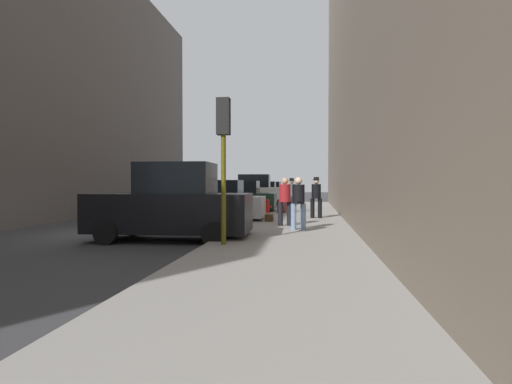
% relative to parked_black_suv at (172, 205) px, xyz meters
% --- Properties ---
extents(ground_plane, '(120.00, 120.00, 0.00)m').
position_rel_parked_black_suv_xyz_m(ground_plane, '(-2.65, 1.21, -1.03)').
color(ground_plane, '#38383A').
extents(sidewalk, '(4.00, 40.00, 0.15)m').
position_rel_parked_black_suv_xyz_m(sidewalk, '(3.35, 1.21, -0.96)').
color(sidewalk, gray).
rests_on(sidewalk, ground_plane).
extents(parked_black_suv, '(4.65, 2.16, 2.25)m').
position_rel_parked_black_suv_xyz_m(parked_black_suv, '(0.00, 0.00, 0.00)').
color(parked_black_suv, black).
rests_on(parked_black_suv, ground_plane).
extents(parked_silver_sedan, '(4.23, 2.11, 1.79)m').
position_rel_parked_black_suv_xyz_m(parked_silver_sedan, '(0.00, 5.23, -0.18)').
color(parked_silver_sedan, '#B7BABF').
rests_on(parked_silver_sedan, ground_plane).
extents(parked_dark_green_sedan, '(4.22, 2.10, 1.79)m').
position_rel_parked_black_suv_xyz_m(parked_dark_green_sedan, '(0.00, 10.74, -0.18)').
color(parked_dark_green_sedan, '#193828').
rests_on(parked_dark_green_sedan, ground_plane).
extents(parked_white_van, '(4.66, 2.17, 2.25)m').
position_rel_parked_black_suv_xyz_m(parked_white_van, '(-0.00, 16.03, 0.00)').
color(parked_white_van, silver).
rests_on(parked_white_van, ground_plane).
extents(parked_gray_coupe, '(4.22, 2.10, 1.79)m').
position_rel_parked_black_suv_xyz_m(parked_gray_coupe, '(0.00, 21.50, -0.18)').
color(parked_gray_coupe, slate).
rests_on(parked_gray_coupe, ground_plane).
extents(parked_red_hatchback, '(4.27, 2.19, 1.79)m').
position_rel_parked_black_suv_xyz_m(parked_red_hatchback, '(0.00, 26.68, -0.18)').
color(parked_red_hatchback, '#B2191E').
rests_on(parked_red_hatchback, ground_plane).
extents(fire_hydrant, '(0.42, 0.22, 0.70)m').
position_rel_parked_black_suv_xyz_m(fire_hydrant, '(1.80, 9.09, -0.54)').
color(fire_hydrant, red).
rests_on(fire_hydrant, sidewalk).
extents(traffic_light, '(0.32, 0.32, 3.60)m').
position_rel_parked_black_suv_xyz_m(traffic_light, '(1.85, -1.45, 1.73)').
color(traffic_light, '#514C0F').
rests_on(traffic_light, sidewalk).
extents(pedestrian_with_beanie, '(0.52, 0.45, 1.78)m').
position_rel_parked_black_suv_xyz_m(pedestrian_with_beanie, '(2.98, 10.03, 0.10)').
color(pedestrian_with_beanie, '#333338').
rests_on(pedestrian_with_beanie, sidewalk).
extents(pedestrian_with_fedora, '(0.51, 0.42, 1.78)m').
position_rel_parked_black_suv_xyz_m(pedestrian_with_fedora, '(4.22, 6.40, 0.10)').
color(pedestrian_with_fedora, black).
rests_on(pedestrian_with_fedora, sidewalk).
extents(pedestrian_in_jeans, '(0.53, 0.49, 1.71)m').
position_rel_parked_black_suv_xyz_m(pedestrian_in_jeans, '(3.58, 1.97, 0.07)').
color(pedestrian_in_jeans, '#728CB2').
rests_on(pedestrian_in_jeans, sidewalk).
extents(pedestrian_in_red_jacket, '(0.53, 0.48, 1.71)m').
position_rel_parked_black_suv_xyz_m(pedestrian_in_red_jacket, '(3.07, 3.13, 0.07)').
color(pedestrian_in_red_jacket, black).
rests_on(pedestrian_in_red_jacket, sidewalk).
extents(rolling_suitcase, '(0.44, 0.61, 1.04)m').
position_rel_parked_black_suv_xyz_m(rolling_suitcase, '(2.52, 9.28, -0.54)').
color(rolling_suitcase, '#591414').
rests_on(rolling_suitcase, sidewalk).
extents(duffel_bag, '(0.32, 0.44, 0.28)m').
position_rel_parked_black_suv_xyz_m(duffel_bag, '(2.34, 4.72, -0.74)').
color(duffel_bag, '#472D19').
rests_on(duffel_bag, sidewalk).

